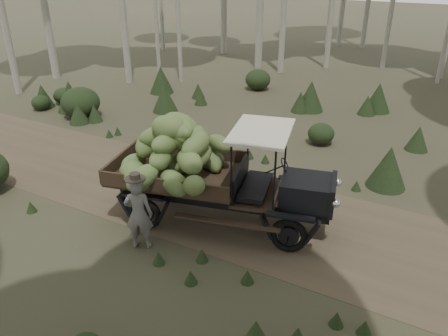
{
  "coord_description": "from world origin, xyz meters",
  "views": [
    {
      "loc": [
        5.51,
        -8.55,
        5.84
      ],
      "look_at": [
        1.12,
        -0.6,
        1.41
      ],
      "focal_mm": 35.0,
      "sensor_mm": 36.0,
      "label": 1
    }
  ],
  "objects": [
    {
      "name": "banana_truck",
      "position": [
        0.47,
        -0.88,
        1.6
      ],
      "size": [
        5.57,
        3.3,
        2.73
      ],
      "rotation": [
        0.0,
        0.0,
        0.24
      ],
      "color": "black",
      "rests_on": "ground"
    },
    {
      "name": "farmer",
      "position": [
        0.04,
        -2.44,
        0.86
      ],
      "size": [
        0.72,
        0.63,
        1.82
      ],
      "rotation": [
        0.0,
        0.0,
        3.6
      ],
      "color": "#635F5A",
      "rests_on": "ground"
    },
    {
      "name": "dirt_track",
      "position": [
        0.0,
        0.0,
        0.0
      ],
      "size": [
        70.0,
        4.0,
        0.01
      ],
      "primitive_type": "cube",
      "color": "brown",
      "rests_on": "ground"
    },
    {
      "name": "ground",
      "position": [
        0.0,
        0.0,
        0.0
      ],
      "size": [
        120.0,
        120.0,
        0.0
      ],
      "primitive_type": "plane",
      "color": "#473D2B",
      "rests_on": "ground"
    },
    {
      "name": "undergrowth",
      "position": [
        -1.08,
        0.41,
        0.54
      ],
      "size": [
        24.6,
        22.47,
        1.26
      ],
      "color": "#233319",
      "rests_on": "ground"
    }
  ]
}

